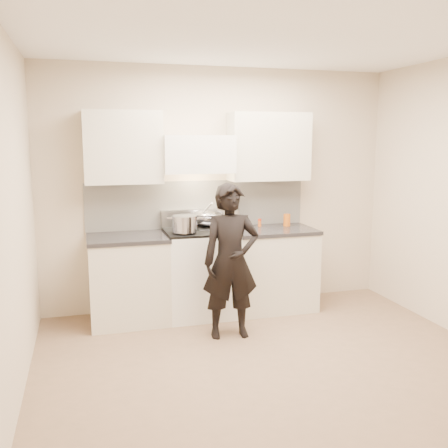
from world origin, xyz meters
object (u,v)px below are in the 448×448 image
object	(u,v)px
stove	(201,272)
wok	(207,217)
utensil_crock	(234,217)
person	(231,261)
counter_right	(272,268)

from	to	relation	value
stove	wok	bearing A→B (deg)	51.09
wok	stove	bearing A→B (deg)	-128.91
wok	utensil_crock	xyz separation A→B (m)	(0.34, 0.11, -0.03)
wok	utensil_crock	world-z (taller)	utensil_crock
stove	utensil_crock	bearing A→B (deg)	28.58
utensil_crock	person	bearing A→B (deg)	-108.58
stove	counter_right	xyz separation A→B (m)	(0.83, 0.00, -0.01)
stove	wok	xyz separation A→B (m)	(0.11, 0.13, 0.58)
stove	person	size ratio (longest dim) A/B	0.64
wok	person	size ratio (longest dim) A/B	0.30
counter_right	wok	distance (m)	0.95
utensil_crock	person	world-z (taller)	person
stove	person	bearing A→B (deg)	-78.49
counter_right	person	bearing A→B (deg)	-135.44
person	stove	bearing A→B (deg)	106.28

